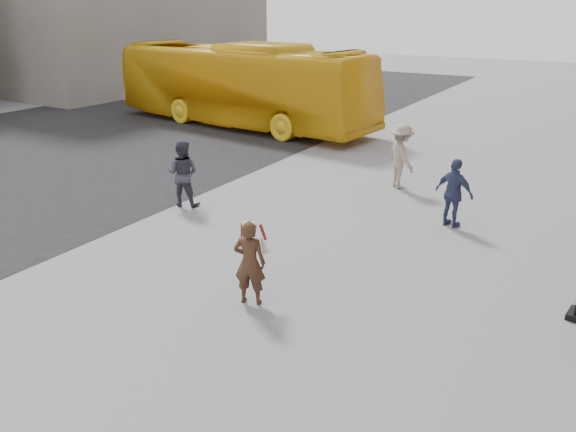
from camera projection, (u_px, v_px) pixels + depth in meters
The scene contains 8 objects.
ground at pixel (278, 304), 9.79m from camera, with size 100.00×100.00×0.00m, color #9E9EA3.
road at pixel (44, 150), 20.05m from camera, with size 16.00×60.00×0.01m, color black.
bg_building_far at pixel (123, 2), 35.60m from camera, with size 10.00×18.00×10.00m, color gray.
woman at pixel (250, 261), 9.59m from camera, with size 0.70×0.67×1.53m.
bus at pixel (241, 85), 23.63m from camera, with size 2.88×12.30×3.42m, color yellow.
pedestrian_a at pixel (183, 173), 14.32m from camera, with size 0.83×0.65×1.71m, color #343540.
pedestrian_b at pixel (401, 156), 15.71m from camera, with size 1.18×0.68×1.82m, color gray.
pedestrian_c at pixel (454, 193), 12.95m from camera, with size 0.95×0.40×1.63m, color navy.
Camera 1 is at (4.58, -7.29, 4.91)m, focal length 35.00 mm.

